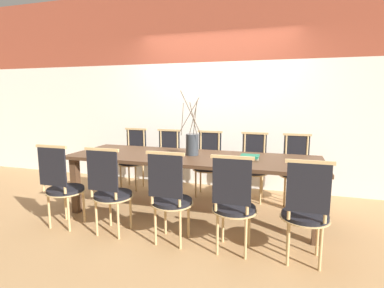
{
  "coord_description": "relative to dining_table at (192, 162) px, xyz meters",
  "views": [
    {
      "loc": [
        1.08,
        -3.46,
        1.47
      ],
      "look_at": [
        0.0,
        0.0,
        0.9
      ],
      "focal_mm": 28.0,
      "sensor_mm": 36.0,
      "label": 1
    }
  ],
  "objects": [
    {
      "name": "ground_plane",
      "position": [
        0.0,
        0.0,
        -0.67
      ],
      "size": [
        16.0,
        16.0,
        0.0
      ],
      "primitive_type": "plane",
      "color": "#A87F51"
    },
    {
      "name": "wall_rear",
      "position": [
        0.0,
        1.33,
        0.93
      ],
      "size": [
        12.0,
        0.06,
        3.2
      ],
      "color": "silver",
      "rests_on": "ground_plane"
    },
    {
      "name": "dining_table",
      "position": [
        0.0,
        0.0,
        0.0
      ],
      "size": [
        3.08,
        0.98,
        0.75
      ],
      "color": "#4C3321",
      "rests_on": "ground_plane"
    },
    {
      "name": "chair_near_leftend",
      "position": [
        -1.28,
        -0.8,
        -0.17
      ],
      "size": [
        0.43,
        0.43,
        0.97
      ],
      "color": "black",
      "rests_on": "ground_plane"
    },
    {
      "name": "chair_near_left",
      "position": [
        -0.66,
        -0.8,
        -0.17
      ],
      "size": [
        0.43,
        0.43,
        0.97
      ],
      "color": "black",
      "rests_on": "ground_plane"
    },
    {
      "name": "chair_near_center",
      "position": [
        0.02,
        -0.8,
        -0.17
      ],
      "size": [
        0.43,
        0.43,
        0.97
      ],
      "color": "black",
      "rests_on": "ground_plane"
    },
    {
      "name": "chair_near_right",
      "position": [
        0.65,
        -0.8,
        -0.17
      ],
      "size": [
        0.43,
        0.43,
        0.97
      ],
      "color": "black",
      "rests_on": "ground_plane"
    },
    {
      "name": "chair_near_rightend",
      "position": [
        1.29,
        -0.8,
        -0.17
      ],
      "size": [
        0.43,
        0.43,
        0.97
      ],
      "color": "black",
      "rests_on": "ground_plane"
    },
    {
      "name": "chair_far_leftend",
      "position": [
        -1.25,
        0.8,
        -0.17
      ],
      "size": [
        0.43,
        0.43,
        0.97
      ],
      "rotation": [
        0.0,
        0.0,
        3.14
      ],
      "color": "black",
      "rests_on": "ground_plane"
    },
    {
      "name": "chair_far_left",
      "position": [
        -0.67,
        0.8,
        -0.17
      ],
      "size": [
        0.43,
        0.43,
        0.97
      ],
      "rotation": [
        0.0,
        0.0,
        3.14
      ],
      "color": "black",
      "rests_on": "ground_plane"
    },
    {
      "name": "chair_far_center",
      "position": [
        -0.0,
        0.8,
        -0.17
      ],
      "size": [
        0.43,
        0.43,
        0.97
      ],
      "rotation": [
        0.0,
        0.0,
        3.14
      ],
      "color": "black",
      "rests_on": "ground_plane"
    },
    {
      "name": "chair_far_right",
      "position": [
        0.67,
        0.8,
        -0.17
      ],
      "size": [
        0.43,
        0.43,
        0.97
      ],
      "rotation": [
        0.0,
        0.0,
        3.14
      ],
      "color": "black",
      "rests_on": "ground_plane"
    },
    {
      "name": "chair_far_rightend",
      "position": [
        1.25,
        0.8,
        -0.17
      ],
      "size": [
        0.43,
        0.43,
        0.97
      ],
      "rotation": [
        0.0,
        0.0,
        3.14
      ],
      "color": "black",
      "rests_on": "ground_plane"
    },
    {
      "name": "vase_centerpiece",
      "position": [
        -0.02,
        0.06,
        0.22
      ],
      "size": [
        0.34,
        0.34,
        0.8
      ],
      "color": "#33383D",
      "rests_on": "dining_table"
    },
    {
      "name": "book_stack",
      "position": [
        0.7,
        0.04,
        0.1
      ],
      "size": [
        0.22,
        0.2,
        0.04
      ],
      "color": "beige",
      "rests_on": "dining_table"
    }
  ]
}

